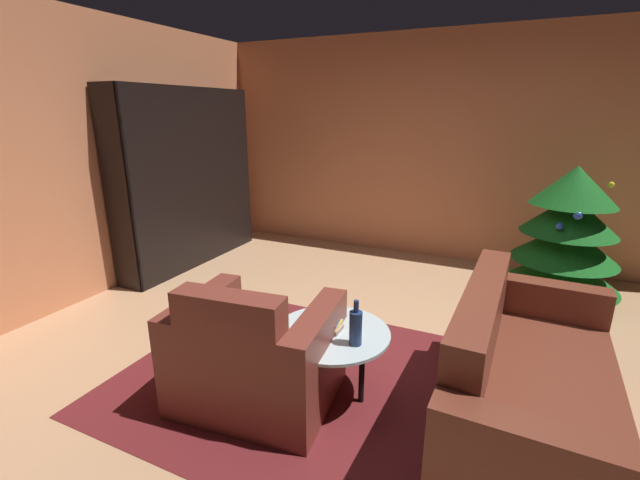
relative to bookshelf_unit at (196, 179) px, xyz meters
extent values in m
plane|color=tan|center=(2.77, -1.42, -0.99)|extent=(7.18, 7.18, 0.00)
cube|color=#D68055|center=(2.77, 1.32, 0.33)|extent=(6.11, 0.06, 2.65)
cube|color=#D68055|center=(-0.25, -1.42, 0.33)|extent=(0.06, 5.54, 2.65)
cube|color=maroon|center=(2.59, -1.73, -0.99)|extent=(2.99, 1.99, 0.01)
cube|color=black|center=(0.14, -0.13, 0.02)|extent=(0.03, 1.98, 2.02)
cube|color=black|center=(-0.02, 0.85, 0.02)|extent=(0.36, 0.03, 2.02)
cube|color=black|center=(-0.02, -1.11, 0.02)|extent=(0.36, 0.03, 2.02)
cube|color=black|center=(-0.02, -0.13, -0.98)|extent=(0.33, 1.93, 0.03)
cube|color=black|center=(-0.02, -0.13, -0.58)|extent=(0.33, 1.93, 0.03)
cube|color=black|center=(-0.02, -0.13, -0.18)|extent=(0.33, 1.93, 0.02)
cube|color=black|center=(-0.02, -0.13, 0.22)|extent=(0.33, 1.93, 0.02)
cube|color=black|center=(-0.02, -0.13, 0.62)|extent=(0.33, 1.93, 0.02)
cube|color=black|center=(-0.02, -0.13, 1.02)|extent=(0.33, 1.93, 0.03)
cube|color=black|center=(-0.15, -0.13, -0.25)|extent=(0.05, 1.02, 0.64)
cube|color=black|center=(-0.13, -0.13, -0.25)|extent=(0.03, 1.05, 0.67)
cube|color=navy|center=(-0.07, 0.79, -0.85)|extent=(0.25, 0.04, 0.24)
cube|color=teal|center=(-0.08, 0.74, -0.83)|extent=(0.22, 0.03, 0.28)
cube|color=brown|center=(-0.07, 0.71, -0.83)|extent=(0.25, 0.03, 0.28)
cube|color=purple|center=(-0.07, 0.67, -0.85)|extent=(0.24, 0.04, 0.23)
cube|color=#277342|center=(-0.09, 0.63, -0.84)|extent=(0.19, 0.03, 0.25)
cube|color=yellow|center=(-0.06, 0.59, -0.81)|extent=(0.26, 0.04, 0.32)
cube|color=red|center=(-0.06, 0.53, -0.83)|extent=(0.25, 0.05, 0.28)
cube|color=gold|center=(-0.11, 0.49, -0.85)|extent=(0.16, 0.03, 0.23)
cube|color=gold|center=(-0.06, 0.79, 0.37)|extent=(0.25, 0.05, 0.27)
cube|color=#BF3826|center=(-0.06, 0.74, 0.38)|extent=(0.27, 0.05, 0.31)
cube|color=#B22326|center=(-0.07, 0.69, 0.39)|extent=(0.24, 0.05, 0.32)
cube|color=purple|center=(-0.07, 0.63, 0.35)|extent=(0.24, 0.05, 0.24)
cube|color=gold|center=(-0.06, 0.58, 0.38)|extent=(0.25, 0.03, 0.31)
cube|color=red|center=(-0.07, 0.54, 0.39)|extent=(0.25, 0.04, 0.33)
cube|color=orange|center=(-0.06, 0.49, 0.34)|extent=(0.25, 0.03, 0.22)
cube|color=purple|center=(-0.09, 0.45, 0.39)|extent=(0.21, 0.03, 0.32)
cube|color=gold|center=(-0.06, 0.41, 0.39)|extent=(0.25, 0.05, 0.32)
cube|color=teal|center=(-0.09, 0.78, 0.76)|extent=(0.21, 0.04, 0.25)
cube|color=#B99F97|center=(-0.06, 0.74, 0.75)|extent=(0.26, 0.03, 0.25)
cube|color=gold|center=(-0.09, 0.69, 0.76)|extent=(0.20, 0.04, 0.26)
cube|color=gold|center=(-0.06, 0.64, 0.73)|extent=(0.25, 0.04, 0.21)
cube|color=#9A418A|center=(-0.09, 0.59, 0.74)|extent=(0.21, 0.03, 0.22)
cube|color=#ABA69B|center=(-0.10, 0.55, 0.76)|extent=(0.17, 0.04, 0.26)
cube|color=orange|center=(-0.09, 0.50, 0.80)|extent=(0.19, 0.04, 0.34)
cube|color=#A8AF9F|center=(-0.06, 0.45, 0.75)|extent=(0.25, 0.03, 0.24)
cube|color=brown|center=(2.13, -2.01, -0.79)|extent=(0.70, 0.84, 0.41)
cube|color=brown|center=(2.16, -2.31, -0.36)|extent=(0.64, 0.24, 0.43)
cube|color=brown|center=(2.52, -1.97, -0.67)|extent=(0.24, 0.79, 0.65)
cube|color=brown|center=(1.74, -2.05, -0.67)|extent=(0.24, 0.79, 0.65)
ellipsoid|color=#987E61|center=(2.14, -1.93, -0.49)|extent=(0.30, 0.21, 0.18)
sphere|color=#987E61|center=(2.09, -1.81, -0.43)|extent=(0.13, 0.13, 0.13)
cube|color=brown|center=(3.70, -1.65, -0.79)|extent=(0.87, 1.44, 0.40)
cube|color=brown|center=(3.38, -1.64, -0.37)|extent=(0.23, 1.42, 0.45)
cube|color=brown|center=(3.73, -0.87, -0.67)|extent=(0.82, 0.19, 0.65)
cylinder|color=black|center=(2.74, -1.78, -0.77)|extent=(0.04, 0.04, 0.44)
cylinder|color=black|center=(2.44, -1.63, -0.77)|extent=(0.04, 0.04, 0.44)
cylinder|color=black|center=(2.44, -1.98, -0.77)|extent=(0.04, 0.04, 0.44)
cylinder|color=silver|center=(2.54, -1.80, -0.54)|extent=(0.73, 0.73, 0.02)
cube|color=tan|center=(2.51, -1.79, -0.52)|extent=(0.18, 0.12, 0.03)
cube|color=gold|center=(2.50, -1.79, -0.50)|extent=(0.17, 0.17, 0.02)
cube|color=#3D5489|center=(2.49, -1.79, -0.48)|extent=(0.19, 0.17, 0.02)
cylinder|color=navy|center=(2.73, -1.88, -0.43)|extent=(0.08, 0.08, 0.21)
cylinder|color=navy|center=(2.73, -1.88, -0.29)|extent=(0.03, 0.03, 0.07)
cylinder|color=brown|center=(3.95, 0.42, -0.91)|extent=(0.08, 0.08, 0.16)
cone|color=#165F1D|center=(3.95, 0.42, -0.66)|extent=(1.02, 1.02, 0.35)
cone|color=#165F1D|center=(3.95, 0.42, -0.39)|extent=(0.92, 0.92, 0.35)
cone|color=#165F1D|center=(3.95, 0.42, -0.13)|extent=(0.82, 0.82, 0.35)
cone|color=#165F1D|center=(3.95, 0.42, 0.14)|extent=(0.73, 0.73, 0.35)
sphere|color=blue|center=(3.97, 0.09, -0.06)|extent=(0.08, 0.08, 0.08)
sphere|color=blue|center=(3.99, 0.83, -0.73)|extent=(0.06, 0.06, 0.06)
sphere|color=yellow|center=(4.23, 0.50, 0.15)|extent=(0.05, 0.05, 0.05)
sphere|color=blue|center=(3.85, 0.10, -0.17)|extent=(0.06, 0.06, 0.06)
camera|label=1|loc=(3.47, -3.98, 0.78)|focal=23.96mm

